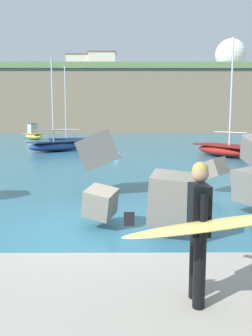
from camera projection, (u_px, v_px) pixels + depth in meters
ground_plane at (88, 232)px, 7.70m from camera, size 400.00×400.00×0.00m
breakwater_jetty at (149, 169)px, 9.19m from camera, size 31.26×7.73×3.10m
surfer_with_board at (203, 225)px, 4.04m from camera, size 2.09×1.15×1.78m
boat_near_right at (70, 141)px, 35.93m from camera, size 4.62×2.07×8.09m
boat_mid_left at (33, 135)px, 46.75m from camera, size 3.85×4.23×2.18m
boat_mid_centre at (58, 145)px, 28.35m from camera, size 5.10×4.98×7.52m
boat_mid_right at (225, 149)px, 24.33m from camera, size 4.22×5.77×8.09m
mooring_buoy_inner at (117, 155)px, 23.31m from camera, size 0.44×0.44×0.44m
headland_bluff at (130, 104)px, 88.37m from camera, size 81.99×42.94×13.94m
radar_dome at (230, 57)px, 91.06m from camera, size 8.08×8.08×10.24m
station_building_west at (108, 73)px, 95.90m from camera, size 5.65×7.71×4.07m
station_building_central at (79, 66)px, 89.68m from camera, size 6.48×4.69×5.76m
station_building_east at (102, 65)px, 89.12m from camera, size 7.20×5.16×6.22m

